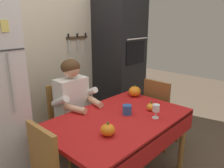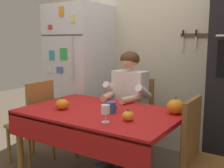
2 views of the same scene
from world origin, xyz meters
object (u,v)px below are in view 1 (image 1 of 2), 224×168
object	(u,v)px
chair_behind_person	(67,118)
chair_right_side	(159,110)
wall_oven	(119,61)
coffee_mug	(127,110)
dining_table	(120,126)
wine_glass	(156,109)
seated_person	(76,104)
pumpkin_small	(135,91)
pumpkin_large	(151,107)
pumpkin_medium	(108,130)

from	to	relation	value
chair_behind_person	chair_right_side	world-z (taller)	same
wall_oven	coffee_mug	xyz separation A→B (m)	(-0.93, -0.91, -0.26)
dining_table	wine_glass	world-z (taller)	wine_glass
seated_person	pumpkin_small	world-z (taller)	seated_person
chair_behind_person	pumpkin_small	distance (m)	0.89
chair_right_side	coffee_mug	xyz separation A→B (m)	(-0.78, -0.08, 0.28)
wall_oven	coffee_mug	bearing A→B (deg)	-135.57
wall_oven	dining_table	bearing A→B (deg)	-138.69
dining_table	wine_glass	size ratio (longest dim) A/B	10.15
pumpkin_small	coffee_mug	bearing A→B (deg)	-150.72
chair_behind_person	coffee_mug	distance (m)	0.85
dining_table	pumpkin_large	size ratio (longest dim) A/B	13.95
wall_oven	pumpkin_medium	distance (m)	1.75
pumpkin_large	dining_table	bearing A→B (deg)	162.14
chair_right_side	pumpkin_large	xyz separation A→B (m)	(-0.54, -0.20, 0.27)
wall_oven	chair_right_side	bearing A→B (deg)	-100.14
pumpkin_medium	pumpkin_large	bearing A→B (deg)	1.66
pumpkin_large	coffee_mug	bearing A→B (deg)	152.56
chair_behind_person	pumpkin_medium	xyz separation A→B (m)	(-0.25, -0.93, 0.28)
pumpkin_medium	wine_glass	bearing A→B (deg)	-11.41
chair_right_side	pumpkin_small	distance (m)	0.46
pumpkin_large	pumpkin_medium	world-z (taller)	pumpkin_medium
dining_table	wall_oven	bearing A→B (deg)	41.31
wall_oven	chair_right_side	size ratio (longest dim) A/B	2.26
seated_person	wine_glass	size ratio (longest dim) A/B	9.02
wine_glass	pumpkin_medium	bearing A→B (deg)	168.59
wall_oven	coffee_mug	size ratio (longest dim) A/B	17.71
chair_behind_person	wine_glass	bearing A→B (deg)	-73.70
chair_right_side	wine_glass	xyz separation A→B (m)	(-0.66, -0.34, 0.32)
wine_glass	pumpkin_large	size ratio (longest dim) A/B	1.37
chair_behind_person	pumpkin_large	bearing A→B (deg)	-64.81
wall_oven	pumpkin_large	world-z (taller)	wall_oven
dining_table	chair_behind_person	world-z (taller)	chair_behind_person
coffee_mug	chair_behind_person	bearing A→B (deg)	103.27
coffee_mug	pumpkin_medium	distance (m)	0.46
chair_behind_person	wine_glass	distance (m)	1.13
wall_oven	wine_glass	distance (m)	1.44
wine_glass	pumpkin_large	xyz separation A→B (m)	(0.12, 0.13, -0.06)
coffee_mug	wine_glass	xyz separation A→B (m)	(0.12, -0.26, 0.05)
wall_oven	pumpkin_medium	size ratio (longest dim) A/B	17.24
chair_behind_person	dining_table	bearing A→B (deg)	-85.23
chair_right_side	coffee_mug	size ratio (longest dim) A/B	7.84
seated_person	pumpkin_medium	xyz separation A→B (m)	(-0.25, -0.74, 0.05)
wall_oven	dining_table	world-z (taller)	wall_oven
seated_person	coffee_mug	xyz separation A→B (m)	(0.18, -0.59, 0.05)
chair_behind_person	wine_glass	size ratio (longest dim) A/B	6.74
wall_oven	pumpkin_large	size ratio (longest dim) A/B	20.92
wall_oven	wine_glass	size ratio (longest dim) A/B	15.22
pumpkin_small	dining_table	bearing A→B (deg)	-155.01
wine_glass	pumpkin_small	size ratio (longest dim) A/B	0.92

